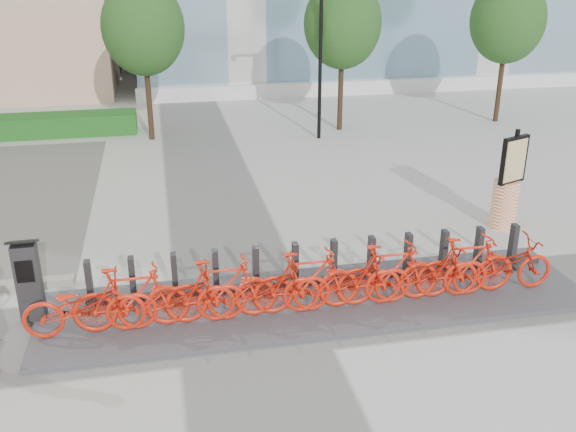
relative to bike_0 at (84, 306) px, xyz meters
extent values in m
plane|color=#B8B8B8|center=(2.60, 0.05, -0.58)|extent=(120.00, 120.00, 0.00)
cube|color=#246A21|center=(-2.40, 13.25, -0.23)|extent=(6.00, 1.20, 0.70)
cylinder|color=black|center=(1.10, 12.05, 0.92)|extent=(0.18, 0.18, 3.00)
ellipsoid|color=#204C13|center=(1.10, 12.05, 3.02)|extent=(2.60, 2.60, 2.99)
cylinder|color=black|center=(7.60, 12.05, 0.92)|extent=(0.18, 0.18, 3.00)
ellipsoid|color=#204C13|center=(7.60, 12.05, 3.02)|extent=(2.60, 2.60, 2.99)
cylinder|color=black|center=(13.60, 12.05, 0.92)|extent=(0.18, 0.18, 3.00)
ellipsoid|color=#204C13|center=(13.60, 12.05, 3.02)|extent=(2.60, 2.60, 2.99)
cylinder|color=black|center=(6.60, 11.05, 1.92)|extent=(0.12, 0.12, 5.00)
cube|color=#47464C|center=(3.90, 0.35, -0.54)|extent=(9.60, 2.40, 0.08)
imported|color=red|center=(0.00, 0.00, 0.00)|extent=(1.91, 0.67, 1.00)
imported|color=red|center=(0.72, 0.00, 0.06)|extent=(1.85, 0.52, 1.11)
imported|color=red|center=(1.44, 0.00, 0.00)|extent=(1.91, 0.67, 1.00)
imported|color=red|center=(2.16, 0.00, 0.06)|extent=(1.85, 0.52, 1.11)
imported|color=red|center=(2.88, 0.00, 0.00)|extent=(1.91, 0.67, 1.00)
imported|color=red|center=(3.60, 0.00, 0.06)|extent=(1.85, 0.52, 1.11)
imported|color=red|center=(4.32, 0.00, 0.00)|extent=(1.91, 0.67, 1.00)
imported|color=red|center=(5.04, 0.00, 0.06)|extent=(1.85, 0.52, 1.11)
imported|color=red|center=(5.76, 0.00, 0.00)|extent=(1.91, 0.67, 1.00)
imported|color=red|center=(6.48, 0.00, 0.06)|extent=(1.85, 0.52, 1.11)
imported|color=red|center=(7.20, 0.00, 0.00)|extent=(1.91, 0.67, 1.00)
cube|color=#262628|center=(-0.91, 0.68, 0.17)|extent=(0.38, 0.33, 1.35)
cube|color=black|center=(-0.91, 0.68, 0.89)|extent=(0.46, 0.38, 0.17)
cube|color=black|center=(-0.91, 0.51, 0.44)|extent=(0.27, 0.02, 0.38)
cylinder|color=#FF600D|center=(8.79, 2.80, -0.03)|extent=(0.70, 0.70, 1.11)
cylinder|color=black|center=(8.82, 2.73, 0.56)|extent=(0.10, 0.10, 2.29)
cube|color=black|center=(8.82, 2.73, 1.03)|extent=(0.73, 0.38, 1.04)
cube|color=#D9BE7C|center=(8.82, 2.67, 1.03)|extent=(0.61, 0.26, 0.92)
camera|label=1|loc=(1.39, -9.29, 5.12)|focal=40.00mm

